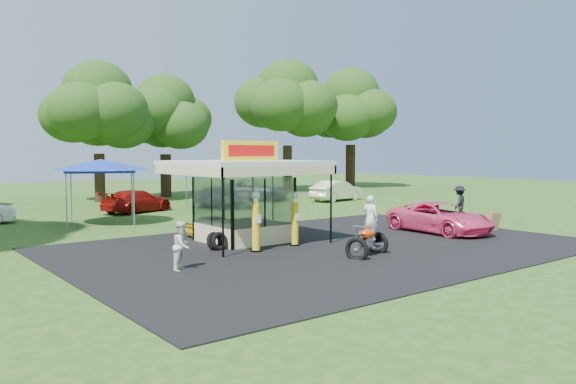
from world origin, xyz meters
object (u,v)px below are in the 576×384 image
gas_pump_right (295,220)px  bg_car_c (221,195)px  bg_car_b (137,201)px  spectator_east_a (459,203)px  tent_east (213,167)px  kiosk_car (217,225)px  pink_sedan (440,218)px  gas_pump_left (256,223)px  gas_station_kiosk (244,199)px  motorcycle (369,232)px  tent_west (101,165)px  bg_car_d (251,190)px  a_frame_sign (494,222)px  spectator_west (182,246)px  bg_car_e (337,191)px

gas_pump_right → bg_car_c: size_ratio=0.49×
bg_car_b → bg_car_c: (6.56, 0.77, 0.06)m
spectator_east_a → tent_east: 15.55m
kiosk_car → pink_sedan: 10.23m
gas_pump_right → gas_pump_left: bearing=-174.6°
gas_station_kiosk → motorcycle: size_ratio=2.38×
gas_pump_left → motorcycle: gas_pump_left is taller
pink_sedan → spectator_east_a: spectator_east_a is taller
kiosk_car → bg_car_c: 14.64m
gas_pump_left → spectator_east_a: size_ratio=1.21×
pink_sedan → tent_west: size_ratio=1.06×
pink_sedan → bg_car_d: size_ratio=0.88×
motorcycle → bg_car_d: 23.96m
gas_pump_right → motorcycle: motorcycle is taller
spectator_east_a → tent_west: bearing=-52.4°
gas_station_kiosk → bg_car_b: size_ratio=1.12×
pink_sedan → bg_car_c: bg_car_c is taller
a_frame_sign → spectator_east_a: size_ratio=0.47×
gas_station_kiosk → bg_car_b: 13.94m
motorcycle → tent_west: bearing=88.4°
gas_pump_left → spectator_west: gas_pump_left is taller
kiosk_car → tent_west: size_ratio=0.58×
gas_pump_right → spectator_east_a: size_ratio=1.14×
gas_pump_right → a_frame_sign: size_ratio=2.41×
a_frame_sign → spectator_west: 15.73m
bg_car_b → tent_east: 5.31m
spectator_east_a → gas_station_kiosk: bearing=-23.3°
motorcycle → bg_car_b: bearing=74.0°
gas_pump_right → bg_car_b: bearing=89.3°
spectator_west → bg_car_e: size_ratio=0.33×
kiosk_car → pink_sedan: bearing=-123.1°
bg_car_d → tent_west: size_ratio=1.19×
gas_station_kiosk → bg_car_b: gas_station_kiosk is taller
pink_sedan → bg_car_c: (-0.81, 17.99, 0.05)m
spectator_east_a → bg_car_d: spectator_east_a is taller
gas_pump_left → bg_car_e: gas_pump_left is taller
a_frame_sign → tent_east: (-5.16, 17.07, 2.34)m
bg_car_d → kiosk_car: bearing=-176.6°
motorcycle → a_frame_sign: 9.32m
gas_pump_left → bg_car_b: size_ratio=0.48×
motorcycle → spectator_east_a: 12.73m
kiosk_car → spectator_west: bearing=141.0°
bg_car_b → tent_west: (-3.75, -4.30, 2.35)m
motorcycle → tent_east: tent_east is taller
gas_pump_right → bg_car_d: 21.38m
pink_sedan → a_frame_sign: bearing=-21.1°
pink_sedan → spectator_west: 13.21m
gas_station_kiosk → gas_pump_left: gas_station_kiosk is taller
kiosk_car → bg_car_e: size_ratio=0.59×
motorcycle → gas_pump_left: bearing=114.3°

